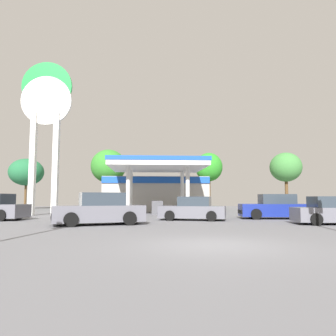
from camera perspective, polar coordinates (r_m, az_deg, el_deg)
The scene contains 11 objects.
ground_plane at distance 9.50m, azimuth 8.11°, elevation -13.28°, with size 90.00×90.00×0.00m, color slate.
gas_station at distance 32.27m, azimuth -2.20°, elevation -4.08°, with size 10.05×13.42×4.35m.
station_pole_sign at distance 27.53m, azimuth -20.64°, elevation 8.37°, with size 3.90×0.56×12.11m.
car_1 at distance 19.83m, azimuth 4.37°, elevation -7.27°, with size 4.26×2.71×1.42m.
car_2 at distance 18.64m, azimuth 27.01°, elevation -6.84°, with size 4.09×2.11×1.41m.
car_3 at distance 16.79m, azimuth -12.02°, elevation -7.25°, with size 4.80×3.08×1.60m.
car_4 at distance 22.22m, azimuth 18.25°, elevation -6.61°, with size 4.60×2.43×1.58m.
tree_0 at distance 42.81m, azimuth -23.61°, elevation -0.68°, with size 4.08×4.08×6.09m.
tree_1 at distance 39.56m, azimuth -10.41°, elevation 0.30°, with size 4.17×4.17×7.14m.
tree_2 at distance 38.21m, azimuth 7.18°, elevation 0.10°, with size 3.16×3.16×6.60m.
tree_3 at distance 42.10m, azimuth 19.97°, elevation 0.10°, with size 3.81×3.81×6.87m.
Camera 1 is at (-1.88, -9.22, 1.33)m, focal length 34.73 mm.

